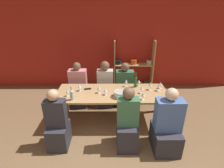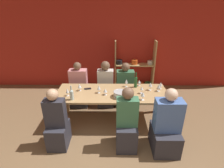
# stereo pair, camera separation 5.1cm
# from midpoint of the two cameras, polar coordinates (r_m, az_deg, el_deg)

# --- Properties ---
(wall_back_red) EXTENTS (8.80, 0.06, 2.70)m
(wall_back_red) POSITION_cam_midpoint_polar(r_m,az_deg,el_deg) (5.41, -2.24, 12.85)
(wall_back_red) COLOR red
(wall_back_red) RESTS_ON ground_plane
(shelf_unit) EXTENTS (1.20, 0.30, 1.50)m
(shelf_unit) POSITION_cam_midpoint_polar(r_m,az_deg,el_deg) (5.49, 6.69, 3.62)
(shelf_unit) COLOR tan
(shelf_unit) RESTS_ON ground_plane
(dining_table) EXTENTS (2.38, 0.90, 0.73)m
(dining_table) POSITION_cam_midpoint_polar(r_m,az_deg,el_deg) (3.77, -0.38, -3.84)
(dining_table) COLOR tan
(dining_table) RESTS_ON ground_plane
(mixing_bowl) EXTENTS (0.27, 0.27, 0.12)m
(mixing_bowl) POSITION_cam_midpoint_polar(r_m,az_deg,el_deg) (3.53, 2.31, -3.23)
(mixing_bowl) COLOR #B7BABC
(mixing_bowl) RESTS_ON dining_table
(wine_bottle_green) EXTENTS (0.07, 0.07, 0.35)m
(wine_bottle_green) POSITION_cam_midpoint_polar(r_m,az_deg,el_deg) (3.95, 7.33, 0.89)
(wine_bottle_green) COLOR #1E4C23
(wine_bottle_green) RESTS_ON dining_table
(wine_bottle_dark) EXTENTS (0.08, 0.08, 0.30)m
(wine_bottle_dark) POSITION_cam_midpoint_polar(r_m,az_deg,el_deg) (3.49, -13.39, -3.38)
(wine_bottle_dark) COLOR #B2C6C1
(wine_bottle_dark) RESTS_ON dining_table
(wine_glass_white_a) EXTENTS (0.07, 0.07, 0.14)m
(wine_glass_white_a) POSITION_cam_midpoint_polar(r_m,az_deg,el_deg) (4.05, 8.43, 0.80)
(wine_glass_white_a) COLOR white
(wine_glass_white_a) RESTS_ON dining_table
(wine_glass_red_a) EXTENTS (0.07, 0.07, 0.16)m
(wine_glass_red_a) POSITION_cam_midpoint_polar(r_m,az_deg,el_deg) (3.70, 9.35, -1.33)
(wine_glass_red_a) COLOR white
(wine_glass_red_a) RESTS_ON dining_table
(wine_glass_red_b) EXTENTS (0.07, 0.07, 0.16)m
(wine_glass_red_b) POSITION_cam_midpoint_polar(r_m,az_deg,el_deg) (4.00, 15.19, -0.02)
(wine_glass_red_b) COLOR white
(wine_glass_red_b) RESTS_ON dining_table
(wine_glass_red_c) EXTENTS (0.06, 0.06, 0.17)m
(wine_glass_red_c) POSITION_cam_midpoint_polar(r_m,az_deg,el_deg) (3.65, -14.77, -2.25)
(wine_glass_red_c) COLOR white
(wine_glass_red_c) RESTS_ON dining_table
(wine_glass_empty_a) EXTENTS (0.08, 0.08, 0.18)m
(wine_glass_empty_a) POSITION_cam_midpoint_polar(r_m,az_deg,el_deg) (3.87, 12.06, -0.11)
(wine_glass_empty_a) COLOR white
(wine_glass_empty_a) RESTS_ON dining_table
(wine_glass_empty_b) EXTENTS (0.07, 0.07, 0.18)m
(wine_glass_empty_b) POSITION_cam_midpoint_polar(r_m,az_deg,el_deg) (3.96, 4.29, 0.89)
(wine_glass_empty_b) COLOR white
(wine_glass_empty_b) RESTS_ON dining_table
(wine_glass_red_d) EXTENTS (0.07, 0.07, 0.18)m
(wine_glass_red_d) POSITION_cam_midpoint_polar(r_m,az_deg,el_deg) (3.67, -4.71, -1.23)
(wine_glass_red_d) COLOR white
(wine_glass_red_d) RESTS_ON dining_table
(wine_glass_red_e) EXTENTS (0.08, 0.08, 0.17)m
(wine_glass_red_e) POSITION_cam_midpoint_polar(r_m,az_deg,el_deg) (3.45, 9.70, -3.27)
(wine_glass_red_e) COLOR white
(wine_glass_red_e) RESTS_ON dining_table
(wine_glass_white_b) EXTENTS (0.08, 0.08, 0.14)m
(wine_glass_white_b) POSITION_cam_midpoint_polar(r_m,az_deg,el_deg) (3.59, -2.55, -2.18)
(wine_glass_white_b) COLOR white
(wine_glass_white_b) RESTS_ON dining_table
(wine_glass_white_c) EXTENTS (0.08, 0.08, 0.17)m
(wine_glass_white_c) POSITION_cam_midpoint_polar(r_m,az_deg,el_deg) (3.87, 14.67, -0.60)
(wine_glass_white_c) COLOR white
(wine_glass_white_c) RESTS_ON dining_table
(wine_glass_red_f) EXTENTS (0.08, 0.08, 0.16)m
(wine_glass_red_f) POSITION_cam_midpoint_polar(r_m,az_deg,el_deg) (3.82, -10.97, -0.70)
(wine_glass_red_f) COLOR white
(wine_glass_red_f) RESTS_ON dining_table
(cell_phone) EXTENTS (0.16, 0.10, 0.01)m
(cell_phone) POSITION_cam_midpoint_polar(r_m,az_deg,el_deg) (3.91, -8.34, -1.59)
(cell_phone) COLOR black
(cell_phone) RESTS_ON dining_table
(person_near_a) EXTENTS (0.37, 0.46, 1.22)m
(person_near_a) POSITION_cam_midpoint_polar(r_m,az_deg,el_deg) (3.22, 4.56, -13.54)
(person_near_a) COLOR #2D2D38
(person_near_a) RESTS_ON ground_plane
(person_far_a) EXTENTS (0.45, 0.56, 1.12)m
(person_far_a) POSITION_cam_midpoint_polar(r_m,az_deg,el_deg) (4.64, 3.77, -1.58)
(person_far_a) COLOR #2D2D38
(person_far_a) RESTS_ON ground_plane
(person_near_b) EXTENTS (0.46, 0.57, 1.23)m
(person_near_b) POSITION_cam_midpoint_polar(r_m,az_deg,el_deg) (3.31, 16.95, -13.72)
(person_near_b) COLOR #2D2D38
(person_near_b) RESTS_ON ground_plane
(person_far_b) EXTENTS (0.44, 0.55, 1.16)m
(person_far_b) POSITION_cam_midpoint_polar(r_m,az_deg,el_deg) (4.63, -11.11, -1.87)
(person_far_b) COLOR #2D2D38
(person_far_b) RESTS_ON ground_plane
(person_near_c) EXTENTS (0.36, 0.45, 1.17)m
(person_near_c) POSITION_cam_midpoint_polar(r_m,az_deg,el_deg) (3.39, -17.73, -12.98)
(person_near_c) COLOR #2D2D38
(person_near_c) RESTS_ON ground_plane
(person_far_c) EXTENTS (0.40, 0.50, 1.19)m
(person_far_c) POSITION_cam_midpoint_polar(r_m,az_deg,el_deg) (4.54, -2.58, -1.65)
(person_far_c) COLOR #2D2D38
(person_far_c) RESTS_ON ground_plane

